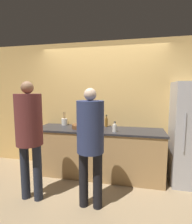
{
  "coord_description": "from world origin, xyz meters",
  "views": [
    {
      "loc": [
        0.65,
        -2.81,
        1.63
      ],
      "look_at": [
        0.0,
        0.16,
        1.26
      ],
      "focal_mm": 28.0,
      "sensor_mm": 36.0,
      "label": 1
    }
  ],
  "objects_px": {
    "utensil_crock": "(64,122)",
    "bottle_clear": "(115,128)",
    "person_left": "(29,129)",
    "bottle_red": "(100,125)",
    "bottle_amber": "(106,122)",
    "cup_black": "(97,125)",
    "person_center": "(90,137)",
    "fruit_bowl": "(82,126)"
  },
  "relations": [
    {
      "from": "person_left",
      "to": "utensil_crock",
      "type": "bearing_deg",
      "value": 87.46
    },
    {
      "from": "person_center",
      "to": "bottle_clear",
      "type": "bearing_deg",
      "value": 72.84
    },
    {
      "from": "person_left",
      "to": "fruit_bowl",
      "type": "xyz_separation_m",
      "value": [
        0.5,
        0.95,
        -0.13
      ]
    },
    {
      "from": "person_left",
      "to": "utensil_crock",
      "type": "distance_m",
      "value": 1.19
    },
    {
      "from": "utensil_crock",
      "to": "bottle_red",
      "type": "xyz_separation_m",
      "value": [
        0.83,
        -0.34,
        0.02
      ]
    },
    {
      "from": "bottle_red",
      "to": "bottle_clear",
      "type": "distance_m",
      "value": 0.27
    },
    {
      "from": "person_left",
      "to": "bottle_red",
      "type": "relative_size",
      "value": 7.4
    },
    {
      "from": "person_left",
      "to": "fruit_bowl",
      "type": "relative_size",
      "value": 4.69
    },
    {
      "from": "fruit_bowl",
      "to": "person_left",
      "type": "bearing_deg",
      "value": -117.94
    },
    {
      "from": "person_center",
      "to": "person_left",
      "type": "bearing_deg",
      "value": -179.09
    },
    {
      "from": "person_center",
      "to": "bottle_red",
      "type": "relative_size",
      "value": 6.99
    },
    {
      "from": "cup_black",
      "to": "bottle_amber",
      "type": "bearing_deg",
      "value": 27.65
    },
    {
      "from": "fruit_bowl",
      "to": "bottle_red",
      "type": "xyz_separation_m",
      "value": [
        0.38,
        -0.11,
        0.05
      ]
    },
    {
      "from": "fruit_bowl",
      "to": "cup_black",
      "type": "distance_m",
      "value": 0.3
    },
    {
      "from": "bottle_amber",
      "to": "cup_black",
      "type": "relative_size",
      "value": 2.61
    },
    {
      "from": "person_center",
      "to": "utensil_crock",
      "type": "xyz_separation_m",
      "value": [
        -0.86,
        1.17,
        -0.02
      ]
    },
    {
      "from": "fruit_bowl",
      "to": "bottle_clear",
      "type": "distance_m",
      "value": 0.67
    },
    {
      "from": "bottle_red",
      "to": "person_center",
      "type": "bearing_deg",
      "value": -88.18
    },
    {
      "from": "bottle_clear",
      "to": "cup_black",
      "type": "xyz_separation_m",
      "value": [
        -0.39,
        0.3,
        -0.03
      ]
    },
    {
      "from": "bottle_red",
      "to": "bottle_amber",
      "type": "relative_size",
      "value": 0.98
    },
    {
      "from": "bottle_red",
      "to": "utensil_crock",
      "type": "bearing_deg",
      "value": 157.69
    },
    {
      "from": "bottle_amber",
      "to": "bottle_clear",
      "type": "bearing_deg",
      "value": -61.84
    },
    {
      "from": "bottle_clear",
      "to": "bottle_amber",
      "type": "xyz_separation_m",
      "value": [
        -0.21,
        0.39,
        0.02
      ]
    },
    {
      "from": "person_left",
      "to": "bottle_clear",
      "type": "distance_m",
      "value": 1.41
    },
    {
      "from": "fruit_bowl",
      "to": "utensil_crock",
      "type": "distance_m",
      "value": 0.51
    },
    {
      "from": "fruit_bowl",
      "to": "bottle_clear",
      "type": "bearing_deg",
      "value": -13.35
    },
    {
      "from": "person_left",
      "to": "cup_black",
      "type": "bearing_deg",
      "value": 55.08
    },
    {
      "from": "utensil_crock",
      "to": "cup_black",
      "type": "height_order",
      "value": "utensil_crock"
    },
    {
      "from": "utensil_crock",
      "to": "person_left",
      "type": "bearing_deg",
      "value": -92.54
    },
    {
      "from": "person_center",
      "to": "bottle_clear",
      "type": "relative_size",
      "value": 9.14
    },
    {
      "from": "person_left",
      "to": "bottle_red",
      "type": "distance_m",
      "value": 1.22
    },
    {
      "from": "person_left",
      "to": "person_center",
      "type": "bearing_deg",
      "value": 0.91
    },
    {
      "from": "person_left",
      "to": "bottle_amber",
      "type": "xyz_separation_m",
      "value": [
        0.94,
        1.19,
        -0.07
      ]
    },
    {
      "from": "person_left",
      "to": "bottle_red",
      "type": "xyz_separation_m",
      "value": [
        0.89,
        0.84,
        -0.07
      ]
    },
    {
      "from": "person_left",
      "to": "utensil_crock",
      "type": "height_order",
      "value": "person_left"
    },
    {
      "from": "utensil_crock",
      "to": "bottle_clear",
      "type": "bearing_deg",
      "value": -19.19
    },
    {
      "from": "bottle_clear",
      "to": "cup_black",
      "type": "distance_m",
      "value": 0.49
    },
    {
      "from": "fruit_bowl",
      "to": "bottle_amber",
      "type": "xyz_separation_m",
      "value": [
        0.44,
        0.24,
        0.06
      ]
    },
    {
      "from": "person_left",
      "to": "person_center",
      "type": "height_order",
      "value": "person_left"
    },
    {
      "from": "person_center",
      "to": "cup_black",
      "type": "xyz_separation_m",
      "value": [
        -0.15,
        1.08,
        -0.05
      ]
    },
    {
      "from": "fruit_bowl",
      "to": "bottle_red",
      "type": "bearing_deg",
      "value": -16.46
    },
    {
      "from": "utensil_crock",
      "to": "bottle_amber",
      "type": "distance_m",
      "value": 0.89
    }
  ]
}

